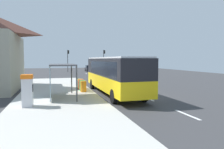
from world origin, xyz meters
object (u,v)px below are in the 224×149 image
object	(u,v)px
recycling_bin_yellow	(80,84)
recycling_bin_red	(81,85)
bus	(114,73)
sedan_near	(96,70)
sedan_far	(89,68)
recycling_bin_orange	(83,86)
recycling_bin_green	(82,86)
traffic_light_far_side	(68,57)
bus_shelter	(58,72)
ticket_machine	(27,90)
white_van	(104,69)
traffic_light_near_side	(104,57)

from	to	relation	value
recycling_bin_yellow	recycling_bin_red	bearing A→B (deg)	-90.00
bus	recycling_bin_yellow	xyz separation A→B (m)	(-2.49, 3.01, -1.19)
bus	recycling_bin_yellow	world-z (taller)	bus
sedan_near	sedan_far	bearing A→B (deg)	90.01
recycling_bin_orange	recycling_bin_green	xyz separation A→B (m)	(0.00, 0.70, 0.00)
traffic_light_far_side	recycling_bin_red	bearing A→B (deg)	-92.00
recycling_bin_green	sedan_far	bearing A→B (deg)	79.13
recycling_bin_red	sedan_far	bearing A→B (deg)	78.91
recycling_bin_green	recycling_bin_yellow	xyz separation A→B (m)	(0.00, 1.40, 0.00)
recycling_bin_green	traffic_light_far_side	xyz separation A→B (m)	(1.10, 32.05, 2.83)
sedan_near	recycling_bin_orange	xyz separation A→B (m)	(-6.50, -25.79, -0.14)
recycling_bin_orange	bus_shelter	distance (m)	3.51
recycling_bin_orange	recycling_bin_red	xyz separation A→B (m)	(0.00, 1.40, 0.00)
ticket_machine	recycling_bin_red	size ratio (longest dim) A/B	2.04
sedan_far	recycling_bin_red	bearing A→B (deg)	-101.09
sedan_near	recycling_bin_yellow	distance (m)	24.56
recycling_bin_green	white_van	bearing A→B (deg)	70.29
recycling_bin_red	bus_shelter	size ratio (longest dim) A/B	0.24
recycling_bin_green	recycling_bin_red	size ratio (longest dim) A/B	1.00
sedan_far	bus_shelter	distance (m)	37.90
recycling_bin_orange	sedan_near	bearing A→B (deg)	75.85
bus	ticket_machine	bearing A→B (deg)	-149.16
sedan_near	traffic_light_far_side	bearing A→B (deg)	127.84
ticket_machine	recycling_bin_green	xyz separation A→B (m)	(4.07, 5.52, -0.52)
bus	traffic_light_far_side	size ratio (longest dim) A/B	2.10
ticket_machine	traffic_light_far_side	bearing A→B (deg)	82.17
sedan_near	recycling_bin_green	xyz separation A→B (m)	(-6.50, -25.09, -0.14)
sedan_near	traffic_light_near_side	xyz separation A→B (m)	(3.19, 6.16, 2.74)
recycling_bin_green	traffic_light_near_side	distance (m)	32.84
sedan_near	bus_shelter	size ratio (longest dim) A/B	1.12
traffic_light_near_side	traffic_light_far_side	bearing A→B (deg)	174.68
recycling_bin_green	traffic_light_near_side	xyz separation A→B (m)	(9.70, 31.25, 2.88)
ticket_machine	recycling_bin_red	distance (m)	7.45
white_van	recycling_bin_red	bearing A→B (deg)	-110.45
white_van	recycling_bin_green	distance (m)	18.99
ticket_machine	traffic_light_far_side	xyz separation A→B (m)	(5.16, 37.56, 2.31)
ticket_machine	bus	bearing A→B (deg)	30.84
sedan_near	recycling_bin_yellow	xyz separation A→B (m)	(-6.50, -23.69, -0.14)
bus	ticket_machine	size ratio (longest dim) A/B	5.69
traffic_light_far_side	sedan_far	bearing A→B (deg)	18.49
white_van	recycling_bin_red	world-z (taller)	white_van
recycling_bin_orange	bus_shelter	xyz separation A→B (m)	(-2.21, -2.31, 1.44)
sedan_near	bus_shelter	xyz separation A→B (m)	(-8.71, -28.10, 1.31)
recycling_bin_green	traffic_light_far_side	world-z (taller)	traffic_light_far_side
bus	traffic_light_far_side	distance (m)	33.72
recycling_bin_yellow	ticket_machine	bearing A→B (deg)	-120.44
white_van	sedan_near	size ratio (longest dim) A/B	1.17
traffic_light_near_side	bus	bearing A→B (deg)	-102.37
recycling_bin_red	traffic_light_near_side	xyz separation A→B (m)	(9.70, 30.55, 2.88)
bus_shelter	ticket_machine	bearing A→B (deg)	-126.49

